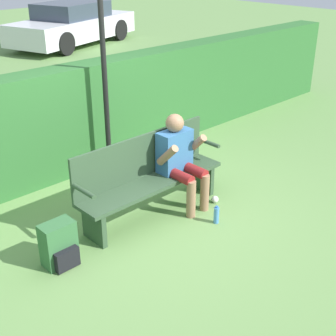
{
  "coord_description": "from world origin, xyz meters",
  "views": [
    {
      "loc": [
        -3.22,
        -3.64,
        2.91
      ],
      "look_at": [
        0.15,
        -0.1,
        0.59
      ],
      "focal_mm": 50.0,
      "sensor_mm": 36.0,
      "label": 1
    }
  ],
  "objects_px": {
    "backpack": "(59,245)",
    "signpost": "(104,55)",
    "person_seated": "(180,157)",
    "park_bench": "(149,175)",
    "water_bottle": "(216,215)",
    "parked_car": "(73,24)"
  },
  "relations": [
    {
      "from": "person_seated",
      "to": "signpost",
      "type": "bearing_deg",
      "value": 94.02
    },
    {
      "from": "water_bottle",
      "to": "park_bench",
      "type": "bearing_deg",
      "value": 117.63
    },
    {
      "from": "signpost",
      "to": "water_bottle",
      "type": "bearing_deg",
      "value": -87.51
    },
    {
      "from": "water_bottle",
      "to": "parked_car",
      "type": "distance_m",
      "value": 11.44
    },
    {
      "from": "backpack",
      "to": "signpost",
      "type": "relative_size",
      "value": 0.16
    },
    {
      "from": "water_bottle",
      "to": "signpost",
      "type": "distance_m",
      "value": 2.47
    },
    {
      "from": "backpack",
      "to": "signpost",
      "type": "distance_m",
      "value": 2.56
    },
    {
      "from": "backpack",
      "to": "person_seated",
      "type": "bearing_deg",
      "value": 1.3
    },
    {
      "from": "water_bottle",
      "to": "signpost",
      "type": "bearing_deg",
      "value": 92.49
    },
    {
      "from": "person_seated",
      "to": "backpack",
      "type": "bearing_deg",
      "value": -178.7
    },
    {
      "from": "person_seated",
      "to": "parked_car",
      "type": "xyz_separation_m",
      "value": [
        4.86,
        9.73,
        0.0
      ]
    },
    {
      "from": "park_bench",
      "to": "person_seated",
      "type": "xyz_separation_m",
      "value": [
        0.39,
        -0.12,
        0.16
      ]
    },
    {
      "from": "signpost",
      "to": "parked_car",
      "type": "relative_size",
      "value": 0.6
    },
    {
      "from": "park_bench",
      "to": "water_bottle",
      "type": "xyz_separation_m",
      "value": [
        0.39,
        -0.74,
        -0.38
      ]
    },
    {
      "from": "person_seated",
      "to": "water_bottle",
      "type": "xyz_separation_m",
      "value": [
        -0.01,
        -0.61,
        -0.54
      ]
    },
    {
      "from": "water_bottle",
      "to": "parked_car",
      "type": "bearing_deg",
      "value": 64.79
    },
    {
      "from": "person_seated",
      "to": "water_bottle",
      "type": "relative_size",
      "value": 5.2
    },
    {
      "from": "park_bench",
      "to": "person_seated",
      "type": "relative_size",
      "value": 1.69
    },
    {
      "from": "signpost",
      "to": "backpack",
      "type": "bearing_deg",
      "value": -140.84
    },
    {
      "from": "backpack",
      "to": "park_bench",
      "type": "bearing_deg",
      "value": 6.9
    },
    {
      "from": "person_seated",
      "to": "signpost",
      "type": "height_order",
      "value": "signpost"
    },
    {
      "from": "backpack",
      "to": "water_bottle",
      "type": "bearing_deg",
      "value": -18.52
    }
  ]
}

